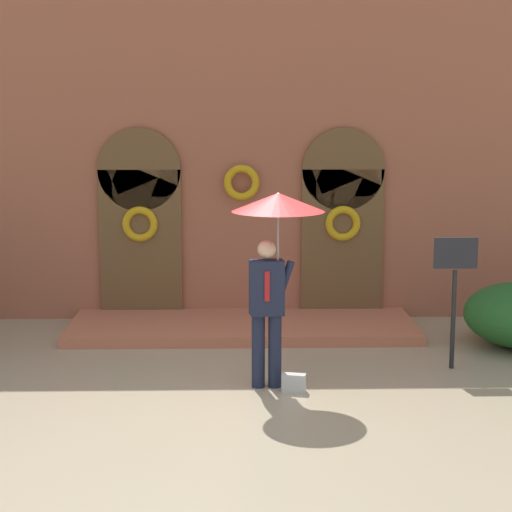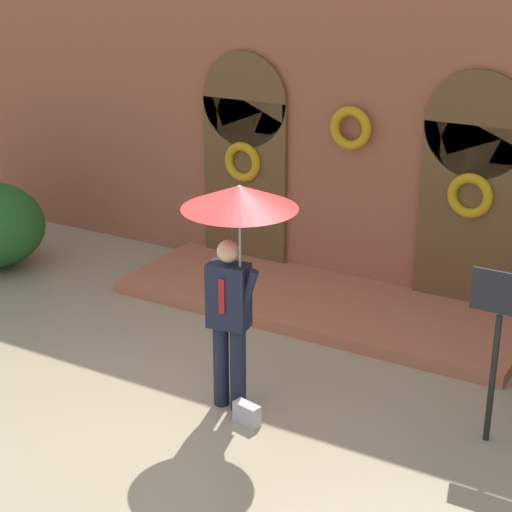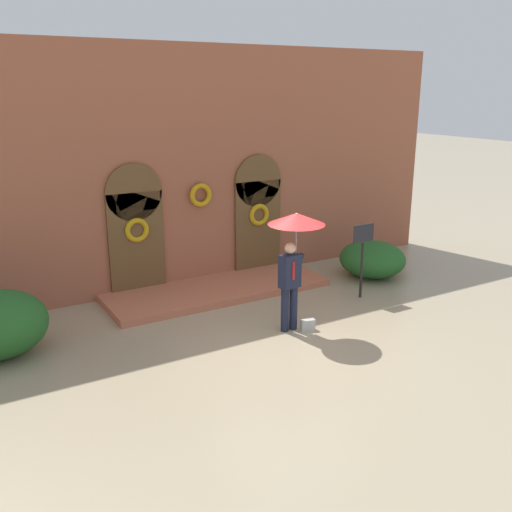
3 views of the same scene
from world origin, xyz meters
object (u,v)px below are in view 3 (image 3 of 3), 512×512
at_px(person_with_umbrella, 295,236).
at_px(shrub_right, 372,259).
at_px(handbag, 308,325).
at_px(sign_post, 363,248).

relative_size(person_with_umbrella, shrub_right, 1.39).
xyz_separation_m(handbag, sign_post, (2.12, 0.91, 1.05)).
relative_size(handbag, sign_post, 0.16).
distance_m(person_with_umbrella, handbag, 1.83).
distance_m(person_with_umbrella, shrub_right, 4.26).
bearing_deg(person_with_umbrella, shrub_right, 25.97).
distance_m(handbag, shrub_right, 3.91).
height_order(handbag, sign_post, sign_post).
relative_size(handbag, shrub_right, 0.16).
xyz_separation_m(handbag, shrub_right, (3.37, 1.95, 0.34)).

